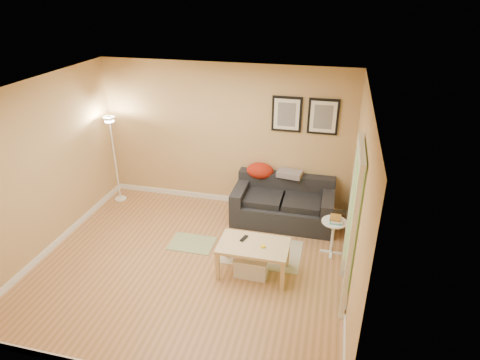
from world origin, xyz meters
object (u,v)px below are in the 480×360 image
Objects in this scene: coffee_table at (253,259)px; storage_bin at (252,265)px; floor_lamp at (115,162)px; sofa at (283,202)px; book_stack at (336,219)px; side_table at (332,237)px.

coffee_table is 0.10m from storage_bin.
floor_lamp reaches higher than coffee_table.
sofa reaches higher than book_stack.
side_table is 0.33m from book_stack.
floor_lamp is (-3.15, 0.04, 0.41)m from sofa.
coffee_table reaches higher than storage_bin.
sofa is 3.57× the size of storage_bin.
floor_lamp is (-2.95, 1.55, 0.54)m from coffee_table.
storage_bin is 2.07× the size of book_stack.
book_stack is at bearing 34.95° from storage_bin.
book_stack is (1.09, 0.75, 0.37)m from coffee_table.
sofa is at bearing 81.80° from storage_bin.
book_stack reaches higher than storage_bin.
floor_lamp reaches higher than side_table.
side_table is at bearing 19.54° from coffee_table.
coffee_table is 0.59× the size of floor_lamp.
floor_lamp reaches higher than sofa.
storage_bin is (-0.02, -0.02, -0.10)m from coffee_table.
storage_bin is 0.29× the size of floor_lamp.
sofa is 1.53m from coffee_table.
book_stack is at bearing -40.57° from sofa.
floor_lamp is at bearing 171.17° from book_stack.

